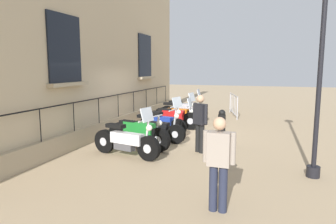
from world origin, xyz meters
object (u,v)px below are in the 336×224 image
motorcycle_green (138,133)px  motorcycle_red (173,118)px  motorcycle_black (154,129)px  motorcycle_orange (177,114)px  bollard (222,128)px  motorcycle_blue (163,123)px  motorcycle_white (126,141)px  pedestrian_walking (200,120)px  motorcycle_silver (184,110)px  lamppost (322,49)px  crowd_barrier (234,104)px  pedestrian_standing (219,160)px

motorcycle_green → motorcycle_red: size_ratio=1.01×
motorcycle_black → motorcycle_orange: bearing=93.2°
motorcycle_orange → bollard: motorcycle_orange is taller
motorcycle_blue → motorcycle_orange: size_ratio=0.90×
bollard → motorcycle_white: bearing=-138.7°
pedestrian_walking → motorcycle_white: bearing=-149.8°
motorcycle_silver → motorcycle_blue: bearing=-88.7°
motorcycle_green → bollard: bearing=25.0°
pedestrian_walking → lamppost: bearing=-22.6°
lamppost → bollard: lamppost is taller
crowd_barrier → motorcycle_orange: bearing=-124.2°
motorcycle_white → crowd_barrier: size_ratio=0.89×
motorcycle_black → crowd_barrier: 6.32m
motorcycle_black → motorcycle_blue: 1.05m
motorcycle_blue → motorcycle_red: 1.07m
motorcycle_orange → bollard: 3.84m
pedestrian_standing → pedestrian_walking: pedestrian_walking is taller
motorcycle_black → pedestrian_walking: pedestrian_walking is taller
motorcycle_white → motorcycle_orange: motorcycle_white is taller
motorcycle_white → motorcycle_silver: size_ratio=0.99×
motorcycle_red → bollard: bearing=-43.1°
motorcycle_white → bollard: 2.95m
lamppost → pedestrian_walking: 3.50m
motorcycle_blue → bollard: size_ratio=1.70×
motorcycle_white → motorcycle_black: motorcycle_white is taller
motorcycle_blue → pedestrian_standing: size_ratio=1.19×
lamppost → pedestrian_walking: size_ratio=2.79×
motorcycle_red → motorcycle_silver: bearing=92.7°
pedestrian_standing → pedestrian_walking: size_ratio=0.98×
motorcycle_red → crowd_barrier: 4.36m
motorcycle_white → motorcycle_green: size_ratio=0.98×
motorcycle_black → motorcycle_silver: 4.00m
motorcycle_black → motorcycle_red: 2.12m
motorcycle_green → motorcycle_red: (0.09, 3.09, -0.02)m
motorcycle_blue → bollard: motorcycle_blue is taller
lamppost → crowd_barrier: (-2.62, 8.05, -2.17)m
motorcycle_silver → motorcycle_green: bearing=-89.9°
motorcycle_red → pedestrian_standing: pedestrian_standing is taller
motorcycle_blue → motorcycle_silver: motorcycle_silver is taller
lamppost → pedestrian_walking: lamppost is taller
pedestrian_standing → crowd_barrier: bearing=95.1°
motorcycle_orange → lamppost: bearing=-48.1°
motorcycle_black → bollard: (2.13, 0.08, 0.17)m
lamppost → pedestrian_standing: bearing=-127.1°
motorcycle_white → pedestrian_walking: bearing=30.2°
motorcycle_orange → pedestrian_walking: size_ratio=1.29×
motorcycle_orange → motorcycle_silver: bearing=87.3°
motorcycle_green → motorcycle_blue: 2.03m
motorcycle_white → crowd_barrier: (1.89, 7.92, 0.15)m
crowd_barrier → bollard: bollard is taller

